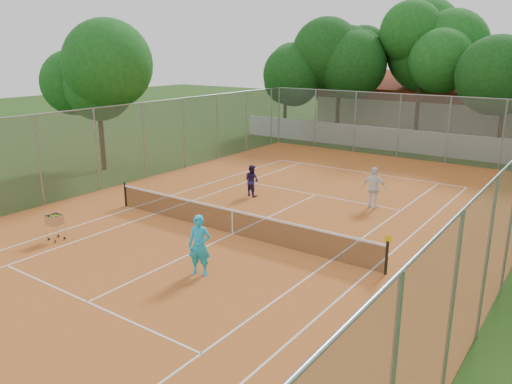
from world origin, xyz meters
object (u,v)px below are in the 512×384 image
Objects in this scene: player_far_left at (252,180)px; clubhouse at (427,104)px; tennis_net at (232,222)px; player_near at (199,246)px; ball_hopper at (55,226)px; player_far_right at (374,188)px.

clubhouse is at bearing -79.45° from player_far_left.
tennis_net is 3.59m from player_near.
clubhouse reaches higher than ball_hopper.
player_far_right is 1.75× the size of ball_hopper.
ball_hopper is at bearing 86.03° from player_far_left.
clubhouse is 15.84× the size of ball_hopper.
player_far_right reaches higher than player_far_left.
tennis_net is 6.35m from ball_hopper.
player_far_right is at bearing -77.74° from clubhouse.
tennis_net is 6.74m from player_far_right.
player_near is 1.04× the size of player_far_right.
player_far_left is (-2.40, 4.53, 0.25)m from tennis_net.
player_near is at bearing -84.11° from clubhouse.
clubhouse is at bearing 73.28° from player_near.
tennis_net is 11.47× the size of ball_hopper.
player_near reaches higher than tennis_net.
tennis_net is at bearing 129.39° from player_far_left.
player_near is at bearing 126.95° from player_far_left.
player_far_left is at bearing 4.74° from player_far_right.
tennis_net is at bearing 52.78° from player_far_right.
player_far_left is at bearing 117.91° from tennis_net.
player_near reaches higher than player_far_right.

